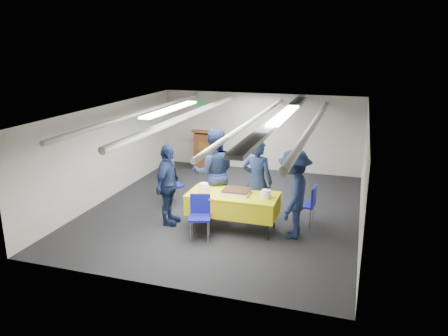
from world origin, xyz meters
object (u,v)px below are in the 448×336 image
Objects in this scene: sheet_cake at (236,192)px; sailor_d at (294,194)px; sailor_a at (257,181)px; sailor_b at (214,173)px; chair_near at (200,212)px; chair_left at (170,182)px; sailor_c at (168,185)px; podium at (205,149)px; serving_table at (233,203)px; chair_right at (308,201)px.

sheet_cake is 0.32× the size of sailor_d.
sailor_b reaches higher than sailor_a.
chair_near is 1.00× the size of chair_left.
sheet_cake is 1.45m from sailor_c.
sailor_c reaches higher than podium.
sheet_cake is at bearing 114.85° from sailor_b.
sailor_b is at bearing 95.25° from chair_near.
sailor_c is (0.48, -1.17, 0.33)m from chair_left.
sheet_cake is 0.45× the size of podium.
chair_left is at bearing -85.77° from podium.
sailor_c is at bearing -174.11° from serving_table.
sailor_d is (3.09, -1.01, 0.36)m from chair_left.
chair_left is 1.31m from sailor_c.
sailor_a is 1.06× the size of sailor_c.
podium is (-2.15, 4.05, -0.20)m from sheet_cake.
sailor_d is at bearing 0.54° from serving_table.
sheet_cake is 0.59m from sailor_a.
sailor_a is (0.32, 0.49, 0.10)m from sheet_cake.
serving_table is 1.42m from sailor_c.
sailor_d is (1.85, -0.61, -0.09)m from sailor_b.
sailor_b reaches higher than sheet_cake.
sailor_a reaches higher than serving_table.
sailor_d reaches higher than chair_near.
sailor_c is 0.97× the size of sailor_d.
sailor_a reaches higher than chair_right.
podium is 0.70× the size of sailor_d.
sailor_b reaches higher than podium.
sheet_cake is 0.65× the size of chair_left.
chair_left is at bearing 130.35° from chair_near.
chair_near is at bearing -49.65° from chair_left.
chair_near is 1.87m from sailor_d.
chair_right is 3.34m from chair_left.
sailor_a is at bearing 150.05° from sailor_b.
sheet_cake is at bearing -154.87° from chair_right.
sailor_a is at bearing 53.56° from serving_table.
serving_table is at bearing -28.80° from chair_left.
sheet_cake is 0.33× the size of sailor_c.
podium is at bearing 7.64° from sailor_c.
sheet_cake is 0.93m from sailor_b.
chair_right is at bearing 25.13° from sheet_cake.
sailor_a is 0.99m from sailor_d.
sailor_a is (2.47, -3.56, 0.30)m from podium.
sheet_cake is at bearing 45.81° from chair_near.
serving_table is at bearing 48.05° from chair_near.
podium is 3.05m from chair_left.
podium is 3.76m from sailor_b.
chair_left is (-1.92, 1.01, -0.29)m from sheet_cake.
sailor_b is (-0.68, 0.61, 0.17)m from sheet_cake.
chair_left is at bearing -41.34° from sailor_b.
sheet_cake is 4.59m from podium.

